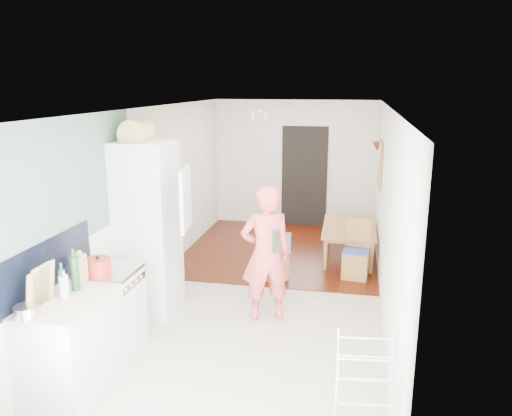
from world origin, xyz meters
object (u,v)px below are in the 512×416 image
(stool, at_px, (276,263))
(drying_rack, at_px, (364,397))
(person, at_px, (266,242))
(dining_table, at_px, (350,245))
(dining_chair, at_px, (356,250))

(stool, distance_m, drying_rack, 3.61)
(stool, bearing_deg, person, -86.33)
(dining_table, distance_m, stool, 1.51)
(dining_chair, distance_m, drying_rack, 3.59)
(dining_chair, bearing_deg, dining_table, 103.05)
(stool, xyz_separation_m, drying_rack, (1.24, -3.38, 0.22))
(person, xyz_separation_m, drying_rack, (1.15, -2.04, -0.55))
(person, relative_size, dining_table, 1.54)
(person, height_order, stool, person)
(dining_table, relative_size, stool, 2.89)
(person, relative_size, dining_chair, 2.28)
(dining_chair, xyz_separation_m, drying_rack, (0.09, -3.59, 0.01))
(person, distance_m, drying_rack, 2.41)
(drying_rack, bearing_deg, stool, 103.22)
(dining_chair, height_order, stool, dining_chair)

